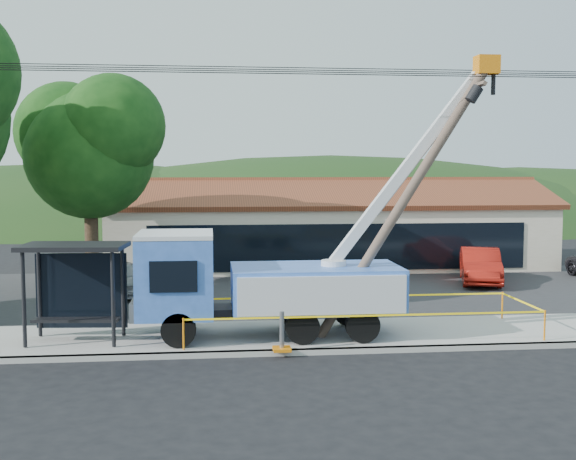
# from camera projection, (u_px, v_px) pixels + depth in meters

# --- Properties ---
(ground) EXTENTS (120.00, 120.00, 0.00)m
(ground) POSITION_uv_depth(u_px,v_px,m) (296.00, 377.00, 17.93)
(ground) COLOR black
(ground) RESTS_ON ground
(curb) EXTENTS (60.00, 0.25, 0.15)m
(curb) POSITION_uv_depth(u_px,v_px,m) (287.00, 352.00, 20.01)
(curb) COLOR #ADA9A1
(curb) RESTS_ON ground
(sidewalk) EXTENTS (60.00, 4.00, 0.15)m
(sidewalk) POSITION_uv_depth(u_px,v_px,m) (281.00, 336.00, 21.89)
(sidewalk) COLOR #ADA9A1
(sidewalk) RESTS_ON ground
(parking_lot) EXTENTS (60.00, 12.00, 0.10)m
(parking_lot) POSITION_uv_depth(u_px,v_px,m) (262.00, 292.00, 29.81)
(parking_lot) COLOR #28282B
(parking_lot) RESTS_ON ground
(strip_mall) EXTENTS (22.50, 8.53, 4.67)m
(strip_mall) POSITION_uv_depth(u_px,v_px,m) (327.00, 230.00, 37.98)
(strip_mall) COLOR beige
(strip_mall) RESTS_ON ground
(tree_lot) EXTENTS (6.30, 5.60, 8.94)m
(tree_lot) POSITION_uv_depth(u_px,v_px,m) (89.00, 142.00, 29.52)
(tree_lot) COLOR #332316
(tree_lot) RESTS_ON ground
(hill_west) EXTENTS (78.40, 56.00, 28.00)m
(hill_west) POSITION_uv_depth(u_px,v_px,m) (79.00, 220.00, 70.82)
(hill_west) COLOR #1B3D16
(hill_west) RESTS_ON ground
(hill_center) EXTENTS (89.60, 64.00, 32.00)m
(hill_center) POSITION_uv_depth(u_px,v_px,m) (330.00, 218.00, 73.47)
(hill_center) COLOR #1B3D16
(hill_center) RESTS_ON ground
(hill_east) EXTENTS (72.80, 52.00, 26.00)m
(hill_east) POSITION_uv_depth(u_px,v_px,m) (518.00, 217.00, 75.59)
(hill_east) COLOR #1B3D16
(hill_east) RESTS_ON ground
(utility_truck) EXTENTS (10.81, 4.22, 8.34)m
(utility_truck) POSITION_uv_depth(u_px,v_px,m) (261.00, 281.00, 21.50)
(utility_truck) COLOR black
(utility_truck) RESTS_ON ground
(leaning_pole) EXTENTS (5.27, 1.66, 8.24)m
(leaning_pole) POSITION_uv_depth(u_px,v_px,m) (412.00, 187.00, 21.43)
(leaning_pole) COLOR brown
(leaning_pole) RESTS_ON ground
(bus_shelter) EXTENTS (3.07, 2.04, 2.83)m
(bus_shelter) POSITION_uv_depth(u_px,v_px,m) (76.00, 269.00, 20.95)
(bus_shelter) COLOR black
(bus_shelter) RESTS_ON ground
(caution_tape) EXTENTS (10.51, 3.14, 0.91)m
(caution_tape) POSITION_uv_depth(u_px,v_px,m) (358.00, 311.00, 22.00)
(caution_tape) COLOR orange
(caution_tape) RESTS_ON ground
(car_silver) EXTENTS (3.24, 4.28, 1.36)m
(car_silver) POSITION_uv_depth(u_px,v_px,m) (124.00, 297.00, 28.91)
(car_silver) COLOR #9FA2A6
(car_silver) RESTS_ON ground
(car_red) EXTENTS (2.91, 4.92, 1.53)m
(car_red) POSITION_uv_depth(u_px,v_px,m) (480.00, 285.00, 31.89)
(car_red) COLOR #A61910
(car_red) RESTS_ON ground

